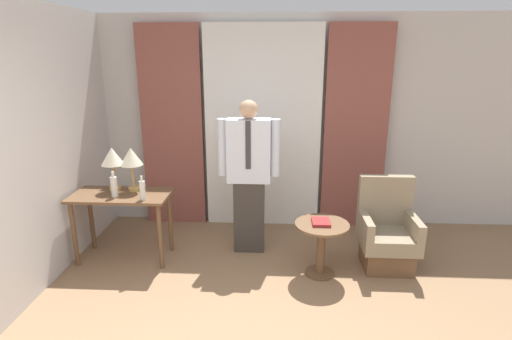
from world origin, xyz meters
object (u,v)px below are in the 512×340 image
bottle_by_lamp (142,190)px  table_lamp_left (112,158)px  table_lamp_right (131,158)px  side_table (321,240)px  book (321,222)px  bottle_near_edge (114,186)px  person (249,172)px  armchair (387,236)px  desk (122,205)px

bottle_by_lamp → table_lamp_left: bearing=145.4°
table_lamp_right → side_table: (2.04, -0.36, -0.74)m
book → side_table: bearing=-26.1°
bottle_near_edge → person: bearing=14.1°
table_lamp_left → bottle_by_lamp: table_lamp_left is taller
side_table → bottle_by_lamp: bearing=177.4°
bottle_by_lamp → armchair: bottle_by_lamp is taller
desk → table_lamp_left: 0.52m
bottle_near_edge → bottle_by_lamp: size_ratio=1.07×
book → table_lamp_left: bearing=171.0°
desk → bottle_near_edge: bottle_near_edge is taller
person → bottle_near_edge: bearing=-165.9°
desk → bottle_near_edge: size_ratio=3.80×
person → side_table: 1.08m
table_lamp_left → side_table: (2.25, -0.36, -0.74)m
bottle_by_lamp → side_table: 1.91m
table_lamp_right → bottle_by_lamp: bearing=-55.1°
book → person: bearing=146.6°
desk → book: (2.14, -0.23, -0.04)m
bottle_near_edge → armchair: (2.90, 0.07, -0.53)m
desk → bottle_by_lamp: (0.30, -0.16, 0.24)m
bottle_near_edge → book: bearing=-4.0°
desk → side_table: (2.15, -0.24, -0.24)m
table_lamp_left → bottle_by_lamp: size_ratio=1.89×
table_lamp_right → bottle_by_lamp: size_ratio=1.89×
table_lamp_left → person: (1.48, 0.15, -0.18)m
table_lamp_right → book: table_lamp_right is taller
armchair → side_table: (-0.72, -0.23, 0.04)m
bottle_near_edge → side_table: 2.24m
desk → side_table: bearing=-6.4°
desk → bottle_by_lamp: bearing=-27.5°
bottle_near_edge → bottle_by_lamp: 0.34m
bottle_by_lamp → book: bottle_by_lamp is taller
table_lamp_left → armchair: size_ratio=0.51×
desk → table_lamp_right: table_lamp_right is taller
side_table → book: (-0.01, 0.01, 0.20)m
table_lamp_right → armchair: table_lamp_right is taller
bottle_by_lamp → person: person is taller
desk → armchair: bearing=-0.2°
desk → book: bearing=-6.2°
table_lamp_left → table_lamp_right: same height
bottle_by_lamp → person: (1.07, 0.43, 0.08)m
table_lamp_right → bottle_near_edge: table_lamp_right is taller
side_table → book: size_ratio=2.66×
side_table → desk: bearing=173.6°
table_lamp_left → bottle_by_lamp: bearing=-34.6°
table_lamp_left → book: bearing=-9.0°
desk → person: size_ratio=0.60×
table_lamp_left → table_lamp_right: bearing=0.0°
table_lamp_right → bottle_near_edge: size_ratio=1.75×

